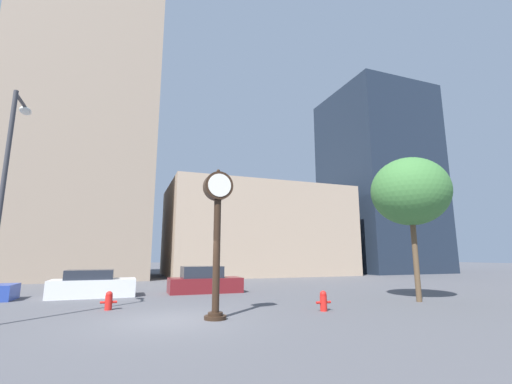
# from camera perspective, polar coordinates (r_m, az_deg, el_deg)

# --- Properties ---
(ground_plane) EXTENTS (200.00, 200.00, 0.00)m
(ground_plane) POSITION_cam_1_polar(r_m,az_deg,el_deg) (11.75, -13.97, -20.08)
(ground_plane) COLOR #515156
(building_tall_tower) EXTENTS (12.51, 12.00, 38.17)m
(building_tall_tower) POSITION_cam_1_polar(r_m,az_deg,el_deg) (39.62, -25.67, 16.06)
(building_tall_tower) COLOR gray
(building_tall_tower) RESTS_ON ground_plane
(building_storefront_row) EXTENTS (18.87, 12.00, 9.28)m
(building_storefront_row) POSITION_cam_1_polar(r_m,az_deg,el_deg) (37.95, -0.15, -6.61)
(building_storefront_row) COLOR tan
(building_storefront_row) RESTS_ON ground_plane
(building_glass_modern) EXTENTS (11.49, 12.00, 23.39)m
(building_glass_modern) POSITION_cam_1_polar(r_m,az_deg,el_deg) (47.72, 19.61, 1.75)
(building_glass_modern) COLOR #1E2838
(building_glass_modern) RESTS_ON ground_plane
(street_clock) EXTENTS (0.96, 0.71, 4.94)m
(street_clock) POSITION_cam_1_polar(r_m,az_deg,el_deg) (11.60, -6.47, -4.64)
(street_clock) COLOR black
(street_clock) RESTS_ON ground_plane
(car_white) EXTENTS (3.94, 1.85, 1.32)m
(car_white) POSITION_cam_1_polar(r_m,az_deg,el_deg) (19.34, -25.59, -13.84)
(car_white) COLOR silver
(car_white) RESTS_ON ground_plane
(car_maroon) EXTENTS (3.98, 1.75, 1.43)m
(car_maroon) POSITION_cam_1_polar(r_m,az_deg,el_deg) (19.78, -8.63, -14.54)
(car_maroon) COLOR maroon
(car_maroon) RESTS_ON ground_plane
(fire_hydrant_near) EXTENTS (0.59, 0.26, 0.73)m
(fire_hydrant_near) POSITION_cam_1_polar(r_m,az_deg,el_deg) (13.47, 11.17, -17.34)
(fire_hydrant_near) COLOR red
(fire_hydrant_near) RESTS_ON ground_plane
(fire_hydrant_far) EXTENTS (0.60, 0.26, 0.69)m
(fire_hydrant_far) POSITION_cam_1_polar(r_m,az_deg,el_deg) (14.58, -23.33, -16.26)
(fire_hydrant_far) COLOR red
(fire_hydrant_far) RESTS_ON ground_plane
(street_lamp_left) EXTENTS (0.36, 1.57, 7.27)m
(street_lamp_left) POSITION_cam_1_polar(r_m,az_deg,el_deg) (13.51, -35.87, 3.16)
(street_lamp_left) COLOR #38383D
(street_lamp_left) RESTS_ON ground_plane
(bare_tree) EXTENTS (3.52, 3.52, 6.56)m
(bare_tree) POSITION_cam_1_polar(r_m,az_deg,el_deg) (17.57, 24.29, 0.04)
(bare_tree) COLOR brown
(bare_tree) RESTS_ON ground_plane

